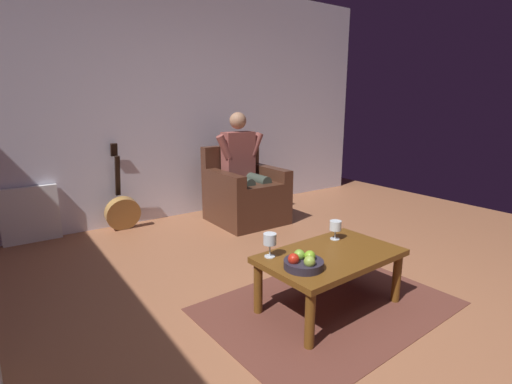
{
  "coord_description": "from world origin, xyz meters",
  "views": [
    {
      "loc": [
        1.72,
        1.33,
        1.4
      ],
      "look_at": [
        -0.24,
        -1.47,
        0.58
      ],
      "focal_mm": 26.81,
      "sensor_mm": 36.0,
      "label": 1
    }
  ],
  "objects_px": {
    "wine_glass_near": "(335,227)",
    "guitar": "(122,210)",
    "person_seated": "(244,165)",
    "coffee_table": "(330,261)",
    "fruit_bowl": "(303,262)",
    "armchair": "(245,195)",
    "wine_glass_far": "(270,240)"
  },
  "relations": [
    {
      "from": "person_seated",
      "to": "coffee_table",
      "type": "distance_m",
      "value": 2.11
    },
    {
      "from": "armchair",
      "to": "person_seated",
      "type": "xyz_separation_m",
      "value": [
        -0.0,
        -0.01,
        0.36
      ]
    },
    {
      "from": "armchair",
      "to": "fruit_bowl",
      "type": "height_order",
      "value": "armchair"
    },
    {
      "from": "person_seated",
      "to": "guitar",
      "type": "height_order",
      "value": "person_seated"
    },
    {
      "from": "guitar",
      "to": "coffee_table",
      "type": "bearing_deg",
      "value": 105.21
    },
    {
      "from": "fruit_bowl",
      "to": "guitar",
      "type": "bearing_deg",
      "value": -81.9
    },
    {
      "from": "person_seated",
      "to": "wine_glass_near",
      "type": "distance_m",
      "value": 1.87
    },
    {
      "from": "guitar",
      "to": "person_seated",
      "type": "bearing_deg",
      "value": 158.99
    },
    {
      "from": "coffee_table",
      "to": "fruit_bowl",
      "type": "bearing_deg",
      "value": 13.06
    },
    {
      "from": "guitar",
      "to": "wine_glass_far",
      "type": "xyz_separation_m",
      "value": [
        -0.3,
        2.3,
        0.29
      ]
    },
    {
      "from": "coffee_table",
      "to": "armchair",
      "type": "bearing_deg",
      "value": -107.07
    },
    {
      "from": "coffee_table",
      "to": "wine_glass_near",
      "type": "xyz_separation_m",
      "value": [
        -0.22,
        -0.17,
        0.16
      ]
    },
    {
      "from": "wine_glass_near",
      "to": "guitar",
      "type": "bearing_deg",
      "value": -68.84
    },
    {
      "from": "guitar",
      "to": "wine_glass_far",
      "type": "relative_size",
      "value": 5.92
    },
    {
      "from": "armchair",
      "to": "wine_glass_far",
      "type": "distance_m",
      "value": 2.06
    },
    {
      "from": "armchair",
      "to": "fruit_bowl",
      "type": "bearing_deg",
      "value": 65.88
    },
    {
      "from": "person_seated",
      "to": "wine_glass_far",
      "type": "xyz_separation_m",
      "value": [
        0.98,
        1.81,
        -0.16
      ]
    },
    {
      "from": "person_seated",
      "to": "guitar",
      "type": "relative_size",
      "value": 1.33
    },
    {
      "from": "coffee_table",
      "to": "fruit_bowl",
      "type": "height_order",
      "value": "fruit_bowl"
    },
    {
      "from": "wine_glass_near",
      "to": "armchair",
      "type": "bearing_deg",
      "value": -102.12
    },
    {
      "from": "person_seated",
      "to": "fruit_bowl",
      "type": "relative_size",
      "value": 5.19
    },
    {
      "from": "armchair",
      "to": "person_seated",
      "type": "bearing_deg",
      "value": -90.0
    },
    {
      "from": "armchair",
      "to": "wine_glass_far",
      "type": "height_order",
      "value": "armchair"
    },
    {
      "from": "coffee_table",
      "to": "fruit_bowl",
      "type": "relative_size",
      "value": 4.04
    },
    {
      "from": "person_seated",
      "to": "wine_glass_far",
      "type": "distance_m",
      "value": 2.07
    },
    {
      "from": "person_seated",
      "to": "fruit_bowl",
      "type": "distance_m",
      "value": 2.28
    },
    {
      "from": "guitar",
      "to": "wine_glass_near",
      "type": "relative_size",
      "value": 6.7
    },
    {
      "from": "guitar",
      "to": "fruit_bowl",
      "type": "distance_m",
      "value": 2.6
    },
    {
      "from": "wine_glass_far",
      "to": "guitar",
      "type": "bearing_deg",
      "value": -82.52
    },
    {
      "from": "coffee_table",
      "to": "fruit_bowl",
      "type": "distance_m",
      "value": 0.33
    },
    {
      "from": "armchair",
      "to": "fruit_bowl",
      "type": "relative_size",
      "value": 3.57
    },
    {
      "from": "guitar",
      "to": "armchair",
      "type": "bearing_deg",
      "value": 158.49
    }
  ]
}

